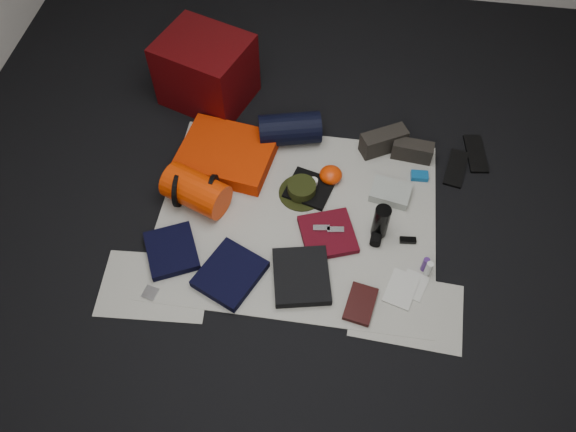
# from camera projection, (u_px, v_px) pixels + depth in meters

# --- Properties ---
(floor) EXTENTS (4.50, 4.50, 0.02)m
(floor) POSITION_uv_depth(u_px,v_px,m) (297.00, 219.00, 3.28)
(floor) COLOR black
(floor) RESTS_ON ground
(newspaper_mat) EXTENTS (1.60, 1.30, 0.01)m
(newspaper_mat) POSITION_uv_depth(u_px,v_px,m) (297.00, 217.00, 3.27)
(newspaper_mat) COLOR beige
(newspaper_mat) RESTS_ON floor
(newspaper_sheet_front_left) EXTENTS (0.61, 0.44, 0.00)m
(newspaper_sheet_front_left) POSITION_uv_depth(u_px,v_px,m) (155.00, 286.00, 3.02)
(newspaper_sheet_front_left) COLOR beige
(newspaper_sheet_front_left) RESTS_ON floor
(newspaper_sheet_front_right) EXTENTS (0.60, 0.43, 0.00)m
(newspaper_sheet_front_right) POSITION_uv_depth(u_px,v_px,m) (407.00, 310.00, 2.94)
(newspaper_sheet_front_right) COLOR beige
(newspaper_sheet_front_right) RESTS_ON floor
(red_cabinet) EXTENTS (0.66, 0.61, 0.45)m
(red_cabinet) POSITION_uv_depth(u_px,v_px,m) (206.00, 71.00, 3.64)
(red_cabinet) COLOR #450506
(red_cabinet) RESTS_ON floor
(sleeping_pad) EXTENTS (0.62, 0.53, 0.10)m
(sleeping_pad) POSITION_uv_depth(u_px,v_px,m) (227.00, 154.00, 3.47)
(sleeping_pad) COLOR red
(sleeping_pad) RESTS_ON newspaper_mat
(stuff_sack) EXTENTS (0.42, 0.33, 0.22)m
(stuff_sack) POSITION_uv_depth(u_px,v_px,m) (196.00, 191.00, 3.24)
(stuff_sack) COLOR red
(stuff_sack) RESTS_ON newspaper_mat
(sack_strap_left) EXTENTS (0.02, 0.22, 0.22)m
(sack_strap_left) POSITION_uv_depth(u_px,v_px,m) (179.00, 189.00, 3.25)
(sack_strap_left) COLOR black
(sack_strap_left) RESTS_ON newspaper_mat
(sack_strap_right) EXTENTS (0.02, 0.22, 0.22)m
(sack_strap_right) POSITION_uv_depth(u_px,v_px,m) (213.00, 193.00, 3.23)
(sack_strap_right) COLOR black
(sack_strap_right) RESTS_ON newspaper_mat
(navy_duffel) EXTENTS (0.42, 0.29, 0.20)m
(navy_duffel) POSITION_uv_depth(u_px,v_px,m) (290.00, 129.00, 3.52)
(navy_duffel) COLOR black
(navy_duffel) RESTS_ON newspaper_mat
(boonie_brim) EXTENTS (0.31, 0.31, 0.01)m
(boonie_brim) POSITION_uv_depth(u_px,v_px,m) (302.00, 193.00, 3.36)
(boonie_brim) COLOR black
(boonie_brim) RESTS_ON newspaper_mat
(boonie_crown) EXTENTS (0.17, 0.17, 0.07)m
(boonie_crown) POSITION_uv_depth(u_px,v_px,m) (302.00, 189.00, 3.33)
(boonie_crown) COLOR black
(boonie_crown) RESTS_ON boonie_brim
(hiking_boot_left) EXTENTS (0.30, 0.23, 0.14)m
(hiking_boot_left) POSITION_uv_depth(u_px,v_px,m) (384.00, 141.00, 3.50)
(hiking_boot_left) COLOR black
(hiking_boot_left) RESTS_ON newspaper_mat
(hiking_boot_right) EXTENTS (0.25, 0.12, 0.12)m
(hiking_boot_right) POSITION_uv_depth(u_px,v_px,m) (412.00, 151.00, 3.47)
(hiking_boot_right) COLOR black
(hiking_boot_right) RESTS_ON newspaper_mat
(flip_flop_left) EXTENTS (0.17, 0.31, 0.02)m
(flip_flop_left) POSITION_uv_depth(u_px,v_px,m) (456.00, 168.00, 3.47)
(flip_flop_left) COLOR black
(flip_flop_left) RESTS_ON floor
(flip_flop_right) EXTENTS (0.15, 0.31, 0.02)m
(flip_flop_right) POSITION_uv_depth(u_px,v_px,m) (476.00, 154.00, 3.53)
(flip_flop_right) COLOR black
(flip_flop_right) RESTS_ON floor
(trousers_navy_a) EXTENTS (0.37, 0.39, 0.05)m
(trousers_navy_a) POSITION_uv_depth(u_px,v_px,m) (172.00, 251.00, 3.11)
(trousers_navy_a) COLOR black
(trousers_navy_a) RESTS_ON newspaper_mat
(trousers_navy_b) EXTENTS (0.41, 0.43, 0.05)m
(trousers_navy_b) POSITION_uv_depth(u_px,v_px,m) (230.00, 274.00, 3.03)
(trousers_navy_b) COLOR black
(trousers_navy_b) RESTS_ON newspaper_mat
(trousers_charcoal) EXTENTS (0.36, 0.39, 0.05)m
(trousers_charcoal) POSITION_uv_depth(u_px,v_px,m) (301.00, 276.00, 3.02)
(trousers_charcoal) COLOR black
(trousers_charcoal) RESTS_ON newspaper_mat
(black_tshirt) EXTENTS (0.31, 0.30, 0.03)m
(black_tshirt) POSITION_uv_depth(u_px,v_px,m) (309.00, 188.00, 3.37)
(black_tshirt) COLOR black
(black_tshirt) RESTS_ON newspaper_mat
(red_shirt) EXTENTS (0.38, 0.38, 0.04)m
(red_shirt) POSITION_uv_depth(u_px,v_px,m) (328.00, 234.00, 3.18)
(red_shirt) COLOR #4F0813
(red_shirt) RESTS_ON newspaper_mat
(orange_stuff_sack) EXTENTS (0.16, 0.16, 0.09)m
(orange_stuff_sack) POSITION_uv_depth(u_px,v_px,m) (331.00, 175.00, 3.39)
(orange_stuff_sack) COLOR red
(orange_stuff_sack) RESTS_ON newspaper_mat
(first_aid_pouch) EXTENTS (0.26, 0.21, 0.06)m
(first_aid_pouch) POSITION_uv_depth(u_px,v_px,m) (391.00, 192.00, 3.33)
(first_aid_pouch) COLOR #929991
(first_aid_pouch) RESTS_ON newspaper_mat
(water_bottle) EXTENTS (0.11, 0.11, 0.23)m
(water_bottle) POSITION_uv_depth(u_px,v_px,m) (381.00, 222.00, 3.11)
(water_bottle) COLOR black
(water_bottle) RESTS_ON newspaper_mat
(speaker) EXTENTS (0.08, 0.17, 0.06)m
(speaker) POSITION_uv_depth(u_px,v_px,m) (377.00, 233.00, 3.17)
(speaker) COLOR black
(speaker) RESTS_ON newspaper_mat
(compact_camera) EXTENTS (0.10, 0.06, 0.04)m
(compact_camera) POSITION_uv_depth(u_px,v_px,m) (395.00, 197.00, 3.32)
(compact_camera) COLOR silver
(compact_camera) RESTS_ON newspaper_mat
(cyan_case) EXTENTS (0.11, 0.07, 0.03)m
(cyan_case) POSITION_uv_depth(u_px,v_px,m) (419.00, 176.00, 3.42)
(cyan_case) COLOR #0E538D
(cyan_case) RESTS_ON newspaper_mat
(toiletry_purple) EXTENTS (0.04, 0.04, 0.10)m
(toiletry_purple) POSITION_uv_depth(u_px,v_px,m) (425.00, 264.00, 3.03)
(toiletry_purple) COLOR #42216A
(toiletry_purple) RESTS_ON newspaper_mat
(toiletry_clear) EXTENTS (0.04, 0.04, 0.11)m
(toiletry_clear) POSITION_uv_depth(u_px,v_px,m) (428.00, 269.00, 3.02)
(toiletry_clear) COLOR silver
(toiletry_clear) RESTS_ON newspaper_mat
(paperback_book) EXTENTS (0.18, 0.24, 0.03)m
(paperback_book) POSITION_uv_depth(u_px,v_px,m) (361.00, 304.00, 2.94)
(paperback_book) COLOR black
(paperback_book) RESTS_ON newspaper_mat
(map_booklet) EXTENTS (0.20, 0.25, 0.01)m
(map_booklet) POSITION_uv_depth(u_px,v_px,m) (401.00, 289.00, 3.00)
(map_booklet) COLOR #B7B8AF
(map_booklet) RESTS_ON newspaper_mat
(map_printout) EXTENTS (0.18, 0.20, 0.01)m
(map_printout) POSITION_uv_depth(u_px,v_px,m) (414.00, 285.00, 3.02)
(map_printout) COLOR #B7B8AF
(map_printout) RESTS_ON newspaper_mat
(sunglasses) EXTENTS (0.10, 0.05, 0.02)m
(sunglasses) POSITION_uv_depth(u_px,v_px,m) (408.00, 240.00, 3.17)
(sunglasses) COLOR black
(sunglasses) RESTS_ON newspaper_mat
(key_cluster) EXTENTS (0.09, 0.09, 0.01)m
(key_cluster) POSITION_uv_depth(u_px,v_px,m) (150.00, 293.00, 2.99)
(key_cluster) COLOR silver
(key_cluster) RESTS_ON newspaper_mat
(tape_roll) EXTENTS (0.05, 0.05, 0.04)m
(tape_roll) POSITION_uv_depth(u_px,v_px,m) (314.00, 182.00, 3.36)
(tape_roll) COLOR silver
(tape_roll) RESTS_ON black_tshirt
(energy_bar_a) EXTENTS (0.10, 0.05, 0.01)m
(energy_bar_a) POSITION_uv_depth(u_px,v_px,m) (321.00, 228.00, 3.17)
(energy_bar_a) COLOR silver
(energy_bar_a) RESTS_ON red_shirt
(energy_bar_b) EXTENTS (0.10, 0.05, 0.01)m
(energy_bar_b) POSITION_uv_depth(u_px,v_px,m) (335.00, 230.00, 3.16)
(energy_bar_b) COLOR silver
(energy_bar_b) RESTS_ON red_shirt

